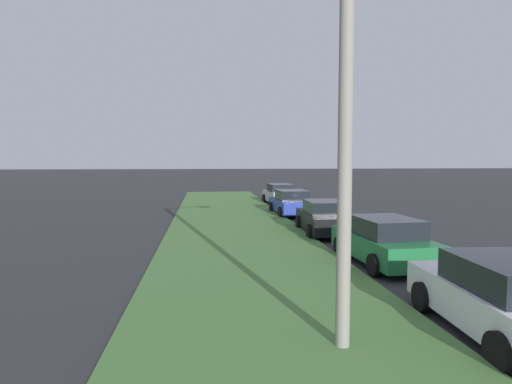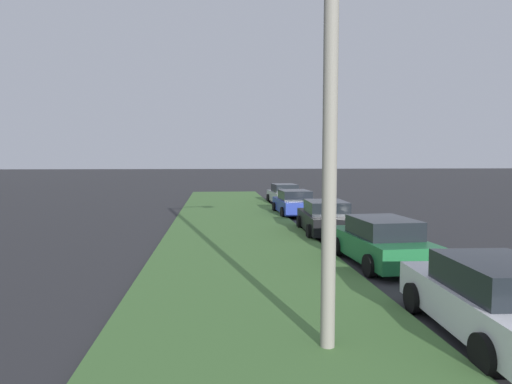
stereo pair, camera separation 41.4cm
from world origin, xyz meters
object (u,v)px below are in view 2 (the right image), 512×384
parked_car_silver (284,194)px  streetlight (349,89)px  parked_car_white (494,300)px  parked_car_black (325,218)px  parked_car_blue (294,203)px  parked_car_green (381,242)px

parked_car_silver → streetlight: bearing=170.7°
parked_car_white → streetlight: bearing=97.0°
parked_car_black → parked_car_blue: size_ratio=1.00×
parked_car_black → parked_car_white: bearing=-176.3°
parked_car_green → parked_car_blue: 12.21m
streetlight → parked_car_white: bearing=-86.1°
parked_car_blue → parked_car_silver: bearing=-5.6°
parked_car_black → streetlight: (-11.42, 2.55, 3.67)m
parked_car_green → parked_car_black: same height
parked_car_green → parked_car_black: (5.59, 0.31, 0.00)m
parked_car_white → parked_car_blue: 17.84m
parked_car_blue → streetlight: streetlight is taller
parked_car_white → parked_car_green: 5.64m
parked_car_green → parked_car_black: size_ratio=1.00×
parked_car_silver → parked_car_white: bearing=177.2°
parked_car_silver → streetlight: (-24.37, 2.80, 3.67)m
parked_car_black → parked_car_blue: same height
parked_car_black → parked_car_silver: 12.95m
parked_car_white → streetlight: streetlight is taller
parked_car_blue → parked_car_silver: 6.35m
parked_car_white → parked_car_black: bearing=4.3°
parked_car_black → parked_car_blue: bearing=3.9°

